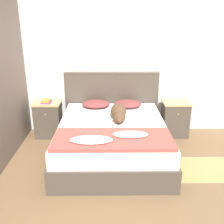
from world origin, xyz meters
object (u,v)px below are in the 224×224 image
(nightstand_right, at_px, (175,119))
(pillow_left, at_px, (96,104))
(bed, at_px, (112,140))
(book_stack, at_px, (46,101))
(dog, at_px, (119,112))
(pillow_right, at_px, (127,104))
(nightstand_left, at_px, (48,119))

(nightstand_right, xyz_separation_m, pillow_left, (-1.42, -0.03, 0.30))
(bed, xyz_separation_m, book_stack, (-1.15, 0.75, 0.39))
(dog, distance_m, book_stack, 1.37)
(pillow_left, distance_m, pillow_right, 0.56)
(nightstand_right, distance_m, pillow_right, 0.92)
(nightstand_left, height_order, pillow_right, pillow_right)
(pillow_left, relative_size, pillow_right, 1.00)
(pillow_left, distance_m, book_stack, 0.87)
(dog, bearing_deg, nightstand_left, 155.38)
(pillow_left, relative_size, dog, 0.70)
(pillow_left, xyz_separation_m, pillow_right, (0.56, 0.00, 0.00))
(dog, bearing_deg, bed, -118.01)
(nightstand_right, distance_m, pillow_left, 1.45)
(nightstand_right, distance_m, dog, 1.23)
(bed, distance_m, dog, 0.44)
(nightstand_right, bearing_deg, pillow_left, -178.84)
(bed, xyz_separation_m, nightstand_left, (-1.14, 0.77, 0.05))
(pillow_right, distance_m, book_stack, 1.43)
(nightstand_left, height_order, dog, dog)
(nightstand_left, relative_size, pillow_left, 1.32)
(pillow_left, height_order, pillow_right, same)
(pillow_left, bearing_deg, pillow_right, 0.00)
(bed, distance_m, pillow_left, 0.86)
(nightstand_left, bearing_deg, pillow_right, -1.16)
(bed, bearing_deg, book_stack, 146.77)
(nightstand_right, bearing_deg, pillow_right, -178.09)
(nightstand_right, distance_m, book_stack, 2.32)
(nightstand_right, height_order, dog, dog)
(pillow_left, bearing_deg, bed, -69.35)
(pillow_left, relative_size, book_stack, 2.30)
(book_stack, bearing_deg, nightstand_right, 0.33)
(pillow_right, xyz_separation_m, book_stack, (-1.43, 0.02, 0.05))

